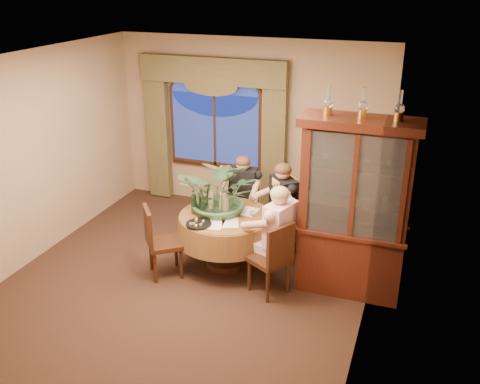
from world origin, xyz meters
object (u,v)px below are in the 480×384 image
(oil_lamp_left, at_px, (328,100))
(stoneware_vase, at_px, (224,202))
(wine_bottle_2, at_px, (209,195))
(person_back, at_px, (243,197))
(wine_bottle_0, at_px, (200,197))
(china_cabinet, at_px, (354,209))
(oil_lamp_center, at_px, (363,103))
(person_scarf, at_px, (283,209))
(chair_back_right, at_px, (289,228))
(wine_bottle_1, at_px, (211,198))
(chair_front_left, at_px, (165,242))
(chair_back, at_px, (242,209))
(olive_bowl, at_px, (228,215))
(chair_right, at_px, (269,257))
(centerpiece_plant, at_px, (222,163))
(wine_bottle_4, at_px, (194,202))
(dining_table, at_px, (226,240))
(person_pink, at_px, (280,238))
(oil_lamp_right, at_px, (400,106))
(wine_bottle_3, at_px, (202,201))

(oil_lamp_left, height_order, stoneware_vase, oil_lamp_left)
(wine_bottle_2, bearing_deg, person_back, 72.33)
(wine_bottle_0, bearing_deg, china_cabinet, -3.72)
(china_cabinet, xyz_separation_m, oil_lamp_center, (-0.00, 0.00, 1.28))
(wine_bottle_0, bearing_deg, person_scarf, 26.15)
(chair_back_right, bearing_deg, oil_lamp_center, -149.30)
(wine_bottle_1, bearing_deg, oil_lamp_center, -4.51)
(chair_back_right, bearing_deg, stoneware_vase, 81.40)
(china_cabinet, xyz_separation_m, chair_front_left, (-2.32, -0.43, -0.63))
(chair_front_left, height_order, stoneware_vase, stoneware_vase)
(oil_lamp_left, xyz_separation_m, chair_front_left, (-1.93, -0.43, -1.91))
(chair_back, distance_m, olive_bowl, 0.93)
(stoneware_vase, distance_m, wine_bottle_1, 0.18)
(chair_right, height_order, centerpiece_plant, centerpiece_plant)
(chair_right, height_order, wine_bottle_4, wine_bottle_4)
(stoneware_vase, bearing_deg, wine_bottle_4, -147.13)
(dining_table, xyz_separation_m, person_pink, (0.82, -0.28, 0.31))
(oil_lamp_center, xyz_separation_m, person_back, (-1.73, 0.97, -1.75))
(person_scarf, bearing_deg, centerpiece_plant, 80.79)
(oil_lamp_center, distance_m, wine_bottle_2, 2.47)
(oil_lamp_left, height_order, chair_front_left, oil_lamp_left)
(person_scarf, distance_m, wine_bottle_2, 1.04)
(centerpiece_plant, bearing_deg, oil_lamp_left, -7.32)
(china_cabinet, height_order, person_pink, china_cabinet)
(person_back, relative_size, centerpiece_plant, 1.06)
(olive_bowl, bearing_deg, person_back, 97.32)
(chair_right, xyz_separation_m, wine_bottle_4, (-1.14, 0.34, 0.44))
(oil_lamp_right, distance_m, chair_right, 2.34)
(chair_right, bearing_deg, dining_table, 90.00)
(chair_back, height_order, wine_bottle_0, wine_bottle_0)
(chair_back_right, bearing_deg, wine_bottle_1, 79.59)
(oil_lamp_right, bearing_deg, chair_back, 157.14)
(chair_right, distance_m, wine_bottle_1, 1.19)
(stoneware_vase, height_order, wine_bottle_3, wine_bottle_3)
(oil_lamp_center, bearing_deg, person_scarf, 148.26)
(person_back, bearing_deg, wine_bottle_0, 64.17)
(oil_lamp_left, relative_size, wine_bottle_2, 1.03)
(oil_lamp_center, bearing_deg, chair_back, 152.72)
(chair_back, bearing_deg, person_pink, 124.51)
(oil_lamp_right, xyz_separation_m, wine_bottle_2, (-2.35, 0.25, -1.47))
(wine_bottle_1, distance_m, wine_bottle_3, 0.15)
(dining_table, bearing_deg, oil_lamp_center, -2.42)
(centerpiece_plant, bearing_deg, chair_front_left, -133.17)
(oil_lamp_center, xyz_separation_m, wine_bottle_4, (-2.07, -0.04, -1.47))
(person_back, bearing_deg, person_scarf, 149.82)
(oil_lamp_left, bearing_deg, stoneware_vase, 172.19)
(oil_lamp_center, xyz_separation_m, person_pink, (-0.84, -0.21, -1.71))
(dining_table, xyz_separation_m, chair_front_left, (-0.66, -0.50, 0.10))
(chair_back, relative_size, olive_bowl, 6.57)
(person_pink, bearing_deg, chair_right, 171.39)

